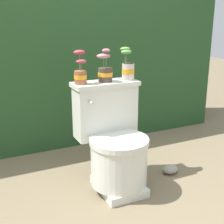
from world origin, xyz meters
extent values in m
plane|color=#75664C|center=(0.00, 0.00, 0.00)|extent=(12.00, 12.00, 0.00)
cube|color=#234723|center=(0.00, 1.22, 0.72)|extent=(3.17, 0.66, 1.43)
cube|color=silver|center=(0.07, 0.04, 0.03)|extent=(0.28, 0.36, 0.06)
cylinder|color=silver|center=(0.07, 0.04, 0.20)|extent=(0.38, 0.38, 0.29)
cylinder|color=silver|center=(0.07, 0.04, 0.36)|extent=(0.40, 0.40, 0.04)
cube|color=silver|center=(0.07, 0.25, 0.51)|extent=(0.43, 0.17, 0.37)
cube|color=silver|center=(0.07, 0.25, 0.71)|extent=(0.46, 0.19, 0.03)
cylinder|color=silver|center=(-0.08, 0.14, 0.62)|extent=(0.02, 0.05, 0.02)
cylinder|color=#9E5638|center=(-0.11, 0.25, 0.77)|extent=(0.08, 0.08, 0.09)
cylinder|color=orange|center=(-0.11, 0.25, 0.77)|extent=(0.08, 0.08, 0.03)
cylinder|color=#332319|center=(-0.11, 0.25, 0.80)|extent=(0.07, 0.07, 0.01)
cylinder|color=#4C753D|center=(-0.10, 0.28, 0.86)|extent=(0.01, 0.01, 0.11)
ellipsoid|color=#93333D|center=(-0.10, 0.28, 0.93)|extent=(0.08, 0.06, 0.03)
cylinder|color=#4C753D|center=(-0.11, 0.24, 0.84)|extent=(0.01, 0.01, 0.05)
ellipsoid|color=#93333D|center=(-0.11, 0.24, 0.87)|extent=(0.07, 0.05, 0.03)
cylinder|color=#47382D|center=(0.07, 0.26, 0.77)|extent=(0.10, 0.10, 0.09)
cylinder|color=orange|center=(0.07, 0.26, 0.77)|extent=(0.10, 0.10, 0.03)
cylinder|color=#332319|center=(0.07, 0.26, 0.81)|extent=(0.09, 0.09, 0.01)
cylinder|color=#4C753D|center=(0.07, 0.24, 0.87)|extent=(0.01, 0.01, 0.11)
ellipsoid|color=#B26B75|center=(0.07, 0.24, 0.93)|extent=(0.06, 0.04, 0.03)
cylinder|color=#4C753D|center=(0.05, 0.24, 0.85)|extent=(0.01, 0.01, 0.08)
ellipsoid|color=#B26B75|center=(0.05, 0.24, 0.90)|extent=(0.10, 0.07, 0.03)
cylinder|color=beige|center=(0.24, 0.25, 0.78)|extent=(0.09, 0.09, 0.11)
cylinder|color=orange|center=(0.24, 0.25, 0.78)|extent=(0.09, 0.09, 0.03)
cylinder|color=#332319|center=(0.24, 0.25, 0.83)|extent=(0.08, 0.08, 0.01)
cylinder|color=#4C753D|center=(0.23, 0.27, 0.88)|extent=(0.01, 0.01, 0.09)
ellipsoid|color=#569342|center=(0.23, 0.27, 0.94)|extent=(0.07, 0.05, 0.03)
cylinder|color=#4C753D|center=(0.23, 0.25, 0.87)|extent=(0.01, 0.01, 0.07)
ellipsoid|color=#569342|center=(0.23, 0.25, 0.92)|extent=(0.08, 0.06, 0.03)
ellipsoid|color=gray|center=(0.53, 0.08, 0.03)|extent=(0.12, 0.10, 0.07)
camera|label=1|loc=(-0.80, -1.67, 1.15)|focal=50.00mm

